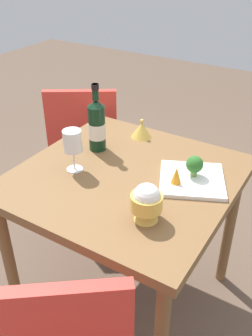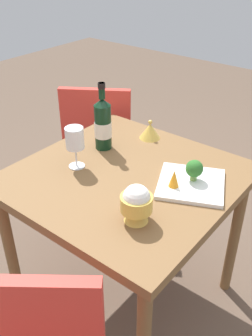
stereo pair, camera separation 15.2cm
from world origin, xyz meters
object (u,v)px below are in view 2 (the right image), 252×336
object	(u,v)px
wine_glass	(75,139)
rice_bowl_lid	(150,131)
carrot_garnish_left	(174,178)
chair_by_wall	(99,135)
serving_plate	(191,184)
broccoli_floret	(194,169)
wine_bottle	(103,124)
rice_bowl	(136,203)

from	to	relation	value
wine_glass	rice_bowl_lid	xyz separation A→B (m)	(0.40, -0.09, -0.09)
carrot_garnish_left	wine_glass	bearing A→B (deg)	104.84
chair_by_wall	rice_bowl_lid	world-z (taller)	chair_by_wall
wine_glass	serving_plate	xyz separation A→B (m)	(0.17, -0.45, -0.12)
chair_by_wall	broccoli_floret	xyz separation A→B (m)	(-0.38, -0.85, 0.27)
wine_bottle	rice_bowl	size ratio (longest dim) A/B	2.16
chair_by_wall	carrot_garnish_left	xyz separation A→B (m)	(-0.46, -0.81, 0.26)
rice_bowl	broccoli_floret	bearing A→B (deg)	-6.80
serving_plate	carrot_garnish_left	distance (m)	0.09
carrot_garnish_left	rice_bowl	bearing A→B (deg)	179.83
rice_bowl_lid	rice_bowl	bearing A→B (deg)	-148.97
carrot_garnish_left	rice_bowl_lid	bearing A→B (deg)	47.22
rice_bowl_lid	wine_bottle	bearing A→B (deg)	152.08
wine_bottle	carrot_garnish_left	world-z (taller)	wine_bottle
chair_by_wall	serving_plate	size ratio (longest dim) A/B	2.56
rice_bowl	carrot_garnish_left	size ratio (longest dim) A/B	2.05
serving_plate	carrot_garnish_left	world-z (taller)	carrot_garnish_left
broccoli_floret	wine_bottle	bearing A→B (deg)	89.70
chair_by_wall	wine_glass	bearing A→B (deg)	-87.90
rice_bowl	serving_plate	world-z (taller)	rice_bowl
chair_by_wall	wine_bottle	world-z (taller)	wine_bottle
serving_plate	carrot_garnish_left	xyz separation A→B (m)	(-0.07, 0.04, 0.04)
chair_by_wall	rice_bowl_lid	xyz separation A→B (m)	(-0.17, -0.49, 0.24)
rice_bowl_lid	broccoli_floret	size ratio (longest dim) A/B	1.17
wine_bottle	carrot_garnish_left	xyz separation A→B (m)	(-0.09, -0.43, -0.07)
wine_glass	carrot_garnish_left	distance (m)	0.43
serving_plate	broccoli_floret	bearing A→B (deg)	7.75
broccoli_floret	carrot_garnish_left	xyz separation A→B (m)	(-0.08, 0.04, -0.02)
wine_glass	serving_plate	bearing A→B (deg)	-68.88
chair_by_wall	wine_bottle	size ratio (longest dim) A/B	2.78
wine_glass	carrot_garnish_left	xyz separation A→B (m)	(0.11, -0.41, -0.08)
wine_glass	broccoli_floret	distance (m)	0.49
serving_plate	broccoli_floret	distance (m)	0.06
rice_bowl	broccoli_floret	size ratio (longest dim) A/B	1.65
rice_bowl_lid	carrot_garnish_left	bearing A→B (deg)	-132.78
rice_bowl	broccoli_floret	world-z (taller)	rice_bowl
wine_bottle	serving_plate	distance (m)	0.48
chair_by_wall	broccoli_floret	bearing A→B (deg)	-57.06
chair_by_wall	rice_bowl	size ratio (longest dim) A/B	6.00
serving_plate	broccoli_floret	xyz separation A→B (m)	(0.02, 0.00, 0.06)
wine_bottle	wine_glass	xyz separation A→B (m)	(-0.20, -0.02, 0.01)
rice_bowl	serving_plate	bearing A→B (deg)	-7.74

